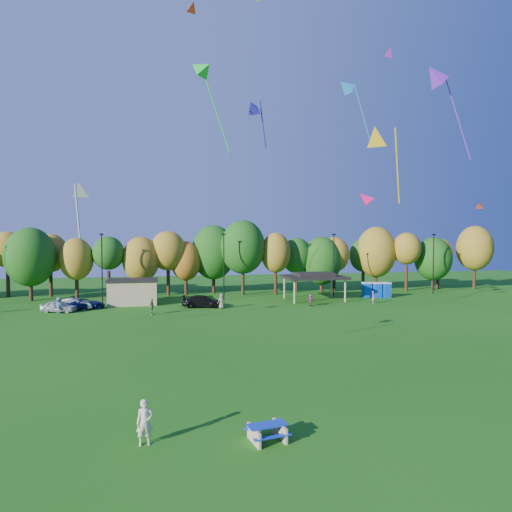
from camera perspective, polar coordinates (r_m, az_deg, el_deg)
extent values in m
plane|color=#19600F|center=(24.57, 4.06, -18.23)|extent=(160.00, 160.00, 0.00)
cylinder|color=black|center=(74.62, -28.58, -2.95)|extent=(0.50, 0.50, 4.12)
ellipsoid|color=olive|center=(74.35, -28.65, 0.73)|extent=(4.78, 4.78, 5.18)
cylinder|color=black|center=(68.95, -26.31, -3.56)|extent=(0.50, 0.50, 3.56)
ellipsoid|color=#144C0F|center=(68.66, -26.38, -0.10)|extent=(6.62, 6.62, 8.00)
cylinder|color=black|center=(72.47, -24.25, -3.15)|extent=(0.50, 0.50, 3.79)
ellipsoid|color=olive|center=(72.19, -24.31, 0.34)|extent=(4.94, 4.94, 5.58)
cylinder|color=black|center=(68.53, -21.48, -3.61)|extent=(0.50, 0.50, 3.34)
ellipsoid|color=olive|center=(68.24, -21.53, -0.35)|extent=(4.61, 4.61, 5.88)
cylinder|color=black|center=(67.73, -17.92, -3.42)|extent=(0.50, 0.50, 3.82)
ellipsoid|color=#144C0F|center=(67.44, -17.97, 0.34)|extent=(4.43, 4.43, 4.73)
cylinder|color=black|center=(68.06, -14.15, -3.59)|extent=(0.50, 0.50, 3.25)
ellipsoid|color=olive|center=(67.78, -14.19, -0.39)|extent=(5.33, 5.33, 6.53)
cylinder|color=black|center=(68.53, -10.91, -3.22)|extent=(0.50, 0.50, 3.96)
ellipsoid|color=olive|center=(68.24, -10.94, 0.65)|extent=(5.31, 5.31, 5.82)
cylinder|color=black|center=(68.93, -8.74, -3.55)|extent=(0.50, 0.50, 3.05)
ellipsoid|color=#995914|center=(68.65, -8.76, -0.60)|extent=(4.54, 4.54, 5.87)
cylinder|color=black|center=(70.41, -5.32, -3.11)|extent=(0.50, 0.50, 3.77)
ellipsoid|color=#144C0F|center=(70.12, -5.33, 0.47)|extent=(6.69, 6.69, 8.35)
cylinder|color=black|center=(68.00, -1.65, -3.08)|extent=(0.50, 0.50, 4.28)
ellipsoid|color=#144C0F|center=(67.70, -1.66, 1.13)|extent=(6.64, 6.64, 8.01)
cylinder|color=black|center=(68.73, 2.48, -3.24)|extent=(0.50, 0.50, 3.76)
ellipsoid|color=olive|center=(68.44, 2.48, 0.41)|extent=(4.49, 4.49, 6.02)
cylinder|color=black|center=(71.73, 5.08, -3.15)|extent=(0.50, 0.50, 3.43)
ellipsoid|color=#144C0F|center=(71.46, 5.09, 0.05)|extent=(4.77, 4.77, 5.63)
cylinder|color=black|center=(72.14, 8.20, -3.32)|extent=(0.50, 0.50, 2.95)
ellipsoid|color=#144C0F|center=(71.88, 8.21, -0.59)|extent=(6.14, 6.14, 7.54)
cylinder|color=black|center=(73.34, 9.75, -3.01)|extent=(0.50, 0.50, 3.52)
ellipsoid|color=olive|center=(73.07, 9.77, 0.19)|extent=(4.78, 4.78, 5.53)
cylinder|color=black|center=(77.08, 13.23, -2.83)|extent=(0.50, 0.50, 3.39)
ellipsoid|color=#144C0F|center=(76.83, 13.26, 0.10)|extent=(4.54, 4.54, 5.46)
cylinder|color=black|center=(76.63, 14.75, -2.75)|extent=(0.50, 0.50, 3.72)
ellipsoid|color=olive|center=(76.36, 14.79, 0.49)|extent=(6.32, 6.32, 8.24)
cylinder|color=black|center=(76.90, 18.27, -2.65)|extent=(0.50, 0.50, 4.06)
ellipsoid|color=olive|center=(76.64, 18.32, 0.88)|extent=(4.50, 4.50, 5.13)
cylinder|color=black|center=(80.04, 21.24, -2.86)|extent=(0.50, 0.50, 3.05)
ellipsoid|color=#144C0F|center=(79.80, 21.28, -0.31)|extent=(5.97, 5.97, 7.05)
cylinder|color=black|center=(82.35, 21.77, -2.55)|extent=(0.50, 0.50, 3.55)
ellipsoid|color=olive|center=(82.11, 21.82, 0.33)|extent=(4.60, 4.60, 4.99)
cylinder|color=black|center=(84.02, 25.62, -2.34)|extent=(0.50, 0.50, 4.07)
ellipsoid|color=olive|center=(83.78, 25.68, 0.90)|extent=(5.83, 5.83, 7.42)
cylinder|color=black|center=(62.75, -18.69, -1.51)|extent=(0.16, 0.16, 9.00)
cube|color=black|center=(62.62, -18.75, 2.60)|extent=(0.50, 0.25, 0.18)
cylinder|color=black|center=(62.81, -4.05, -1.39)|extent=(0.16, 0.16, 9.00)
cube|color=black|center=(62.68, -4.06, 2.72)|extent=(0.50, 0.25, 0.18)
cylinder|color=black|center=(66.82, 9.69, -1.19)|extent=(0.16, 0.16, 9.00)
cube|color=black|center=(66.69, 9.71, 2.68)|extent=(0.50, 0.25, 0.18)
cylinder|color=black|center=(74.14, 21.29, -0.96)|extent=(0.16, 0.16, 9.00)
cube|color=black|center=(74.02, 21.34, 2.52)|extent=(0.50, 0.25, 0.18)
cube|color=tan|center=(60.67, -15.13, -4.44)|extent=(6.00, 4.00, 3.00)
cube|color=black|center=(60.50, -15.14, -2.91)|extent=(6.30, 4.30, 0.25)
cylinder|color=tan|center=(59.48, 4.84, -4.50)|extent=(0.24, 0.24, 3.00)
cylinder|color=tan|center=(61.82, 11.09, -4.28)|extent=(0.24, 0.24, 3.00)
cylinder|color=tan|center=(64.26, 3.57, -3.98)|extent=(0.24, 0.24, 3.00)
cylinder|color=tan|center=(66.43, 9.42, -3.80)|extent=(0.24, 0.24, 3.00)
cube|color=black|center=(62.74, 7.27, -2.64)|extent=(8.20, 6.20, 0.35)
cube|color=black|center=(62.71, 7.27, -2.28)|extent=(5.00, 3.50, 0.45)
cube|color=#0D48B3|center=(67.14, 13.68, -4.20)|extent=(1.10, 1.10, 2.00)
cube|color=silver|center=(67.02, 13.69, -3.28)|extent=(1.15, 1.15, 0.18)
cube|color=#0D48B3|center=(67.22, 14.88, -4.21)|extent=(1.10, 1.10, 2.00)
cube|color=silver|center=(67.11, 14.89, -3.28)|extent=(1.15, 1.15, 0.18)
cube|color=#0D48B3|center=(67.59, 15.96, -4.18)|extent=(1.10, 1.10, 2.00)
cube|color=silver|center=(67.48, 15.97, -3.26)|extent=(1.15, 1.15, 0.18)
cube|color=tan|center=(20.52, -0.26, -21.52)|extent=(0.35, 1.34, 0.67)
cube|color=tan|center=(20.96, 3.02, -21.00)|extent=(0.35, 1.34, 0.67)
cube|color=#163AC5|center=(20.59, 1.40, -20.34)|extent=(1.76, 0.98, 0.06)
cube|color=#163AC5|center=(20.22, 2.10, -21.67)|extent=(1.68, 0.53, 0.05)
cube|color=#163AC5|center=(21.19, 0.75, -20.51)|extent=(1.68, 0.53, 0.05)
imported|color=beige|center=(20.68, -13.73, -19.54)|extent=(0.74, 0.54, 1.90)
imported|color=silver|center=(57.30, -23.42, -5.79)|extent=(4.26, 2.54, 1.36)
imported|color=#97989D|center=(58.45, -21.69, -5.60)|extent=(4.20, 1.64, 1.36)
imported|color=#0B1447|center=(58.37, -20.55, -5.65)|extent=(4.92, 3.29, 1.26)
imported|color=black|center=(56.56, -6.68, -5.65)|extent=(5.35, 2.92, 1.47)
imported|color=#46609A|center=(56.27, -23.42, -5.70)|extent=(1.34, 1.09, 1.81)
imported|color=#8B3A5B|center=(57.61, 6.85, -5.47)|extent=(1.02, 1.49, 1.54)
imported|color=#BE5A95|center=(61.26, 14.44, -5.02)|extent=(0.53, 0.67, 1.62)
imported|color=#7D7A55|center=(55.25, -4.34, -5.64)|extent=(0.90, 0.59, 1.84)
imported|color=#708853|center=(52.19, -12.90, -6.20)|extent=(0.78, 1.14, 1.79)
cone|color=#FE2AE3|center=(51.13, 16.28, 23.28)|extent=(1.01, 1.32, 1.26)
cone|color=red|center=(60.06, 26.20, 5.77)|extent=(1.61, 1.56, 1.30)
cone|color=yellow|center=(32.93, 14.80, 14.40)|extent=(2.50, 2.57, 2.06)
cylinder|color=yellow|center=(31.94, 17.25, 10.65)|extent=(1.22, 1.46, 4.73)
cone|color=silver|center=(27.22, -21.17, 7.92)|extent=(1.07, 1.39, 1.39)
cylinder|color=silver|center=(26.23, -21.41, 5.17)|extent=(0.12, 1.12, 2.85)
cone|color=red|center=(56.44, -8.00, 28.49)|extent=(1.86, 2.08, 1.73)
cone|color=#211C9E|center=(41.98, -0.38, 18.16)|extent=(2.14, 2.24, 1.82)
cylinder|color=#211C9E|center=(40.72, 0.88, 16.04)|extent=(0.91, 1.26, 3.79)
cone|color=#FE0E60|center=(27.06, 13.39, 7.02)|extent=(1.39, 1.25, 1.13)
cone|color=#2394E0|center=(52.89, 11.12, 20.13)|extent=(2.48, 2.08, 2.23)
cylinder|color=#2394E0|center=(52.49, 13.12, 17.18)|extent=(2.12, 0.53, 5.67)
cone|color=purple|center=(46.35, 21.49, 20.30)|extent=(2.80, 2.14, 2.70)
cylinder|color=purple|center=(46.75, 23.90, 15.52)|extent=(2.83, 0.22, 7.55)
cone|color=green|center=(37.72, -7.23, 22.21)|extent=(2.53, 2.45, 2.05)
cylinder|color=green|center=(38.19, -4.79, 17.02)|extent=(2.01, 1.63, 6.61)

